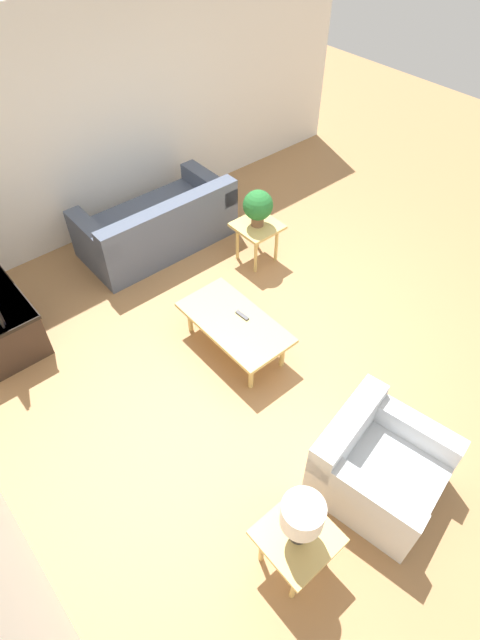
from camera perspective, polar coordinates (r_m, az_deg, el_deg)
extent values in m
plane|color=#A87A4C|center=(5.32, 5.52, -2.10)|extent=(14.00, 14.00, 0.00)
cube|color=white|center=(6.56, -13.98, 21.67)|extent=(0.12, 7.20, 2.70)
cube|color=#4C566B|center=(6.45, -9.48, 10.23)|extent=(0.95, 1.88, 0.44)
cube|color=#4C566B|center=(5.97, -7.94, 11.61)|extent=(0.21, 1.87, 0.32)
cube|color=#4C566B|center=(6.65, -3.63, 15.34)|extent=(0.94, 0.21, 0.21)
cube|color=#4C566B|center=(5.99, -16.59, 9.40)|extent=(0.94, 0.21, 0.21)
cube|color=silver|center=(4.36, 15.64, -16.60)|extent=(1.05, 1.04, 0.40)
cube|color=silver|center=(4.10, 12.30, -11.88)|extent=(0.36, 0.90, 0.31)
cube|color=silver|center=(3.92, 14.03, -18.47)|extent=(0.91, 0.33, 0.20)
cube|color=silver|center=(4.30, 18.67, -11.18)|extent=(0.91, 0.33, 0.20)
cube|color=tan|center=(4.95, -0.63, -0.26)|extent=(1.18, 0.62, 0.04)
cylinder|color=tan|center=(4.95, 4.86, -3.83)|extent=(0.05, 0.05, 0.35)
cylinder|color=tan|center=(5.45, -2.26, 2.20)|extent=(0.05, 0.05, 0.35)
cylinder|color=tan|center=(4.77, 1.27, -6.31)|extent=(0.05, 0.05, 0.35)
cylinder|color=tan|center=(5.28, -5.75, 0.17)|extent=(0.05, 0.05, 0.35)
cube|color=tan|center=(5.95, 1.99, 10.68)|extent=(0.50, 0.50, 0.04)
cylinder|color=tan|center=(6.10, 4.18, 8.61)|extent=(0.04, 0.04, 0.48)
cylinder|color=tan|center=(6.29, 2.06, 10.05)|extent=(0.04, 0.04, 0.48)
cylinder|color=tan|center=(5.92, 1.80, 7.34)|extent=(0.04, 0.04, 0.48)
cylinder|color=tan|center=(6.12, -0.31, 8.85)|extent=(0.04, 0.04, 0.48)
cube|color=tan|center=(3.73, 6.59, -23.37)|extent=(0.50, 0.50, 0.04)
cylinder|color=tan|center=(3.99, 9.98, -24.70)|extent=(0.04, 0.04, 0.48)
cylinder|color=tan|center=(4.05, 6.27, -21.48)|extent=(0.04, 0.04, 0.48)
cylinder|color=tan|center=(3.90, 6.24, -27.94)|extent=(0.04, 0.04, 0.48)
cylinder|color=tan|center=(3.96, 2.50, -24.50)|extent=(0.04, 0.04, 0.48)
cylinder|color=brown|center=(5.91, 2.01, 11.30)|extent=(0.15, 0.15, 0.12)
sphere|color=#236B2D|center=(5.79, 2.07, 12.98)|extent=(0.35, 0.35, 0.35)
cylinder|color=#333333|center=(3.59, 6.80, -22.56)|extent=(0.12, 0.12, 0.26)
cylinder|color=white|center=(3.38, 7.16, -21.16)|extent=(0.28, 0.28, 0.20)
cube|color=#4C4C51|center=(4.97, 0.25, 0.54)|extent=(0.16, 0.05, 0.02)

